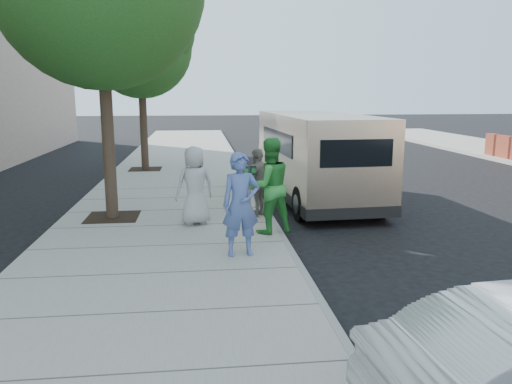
{
  "coord_description": "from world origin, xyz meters",
  "views": [
    {
      "loc": [
        -0.23,
        -9.37,
        3.04
      ],
      "look_at": [
        0.88,
        0.3,
        1.1
      ],
      "focal_mm": 35.0,
      "sensor_mm": 36.0,
      "label": 1
    }
  ],
  "objects_px": {
    "parking_meter": "(249,183)",
    "person_gray_shirt": "(195,186)",
    "person_striped_polo": "(258,182)",
    "van": "(316,155)",
    "person_green_shirt": "(269,186)",
    "person_officer": "(241,205)",
    "tree_far": "(141,42)"
  },
  "relations": [
    {
      "from": "parking_meter",
      "to": "person_striped_polo",
      "type": "relative_size",
      "value": 0.84
    },
    {
      "from": "tree_far",
      "to": "parking_meter",
      "type": "xyz_separation_m",
      "value": [
        3.09,
        -8.83,
        -3.75
      ]
    },
    {
      "from": "parking_meter",
      "to": "person_green_shirt",
      "type": "xyz_separation_m",
      "value": [
        0.36,
        -0.48,
        0.01
      ]
    },
    {
      "from": "van",
      "to": "person_striped_polo",
      "type": "relative_size",
      "value": 4.16
    },
    {
      "from": "van",
      "to": "person_green_shirt",
      "type": "bearing_deg",
      "value": -119.81
    },
    {
      "from": "person_green_shirt",
      "to": "person_gray_shirt",
      "type": "distance_m",
      "value": 1.77
    },
    {
      "from": "tree_far",
      "to": "parking_meter",
      "type": "height_order",
      "value": "tree_far"
    },
    {
      "from": "person_green_shirt",
      "to": "van",
      "type": "bearing_deg",
      "value": -131.84
    },
    {
      "from": "tree_far",
      "to": "person_striped_polo",
      "type": "xyz_separation_m",
      "value": [
        3.39,
        -7.86,
        -3.92
      ]
    },
    {
      "from": "person_officer",
      "to": "person_striped_polo",
      "type": "bearing_deg",
      "value": 70.29
    },
    {
      "from": "person_officer",
      "to": "person_green_shirt",
      "type": "height_order",
      "value": "person_green_shirt"
    },
    {
      "from": "person_officer",
      "to": "person_striped_polo",
      "type": "xyz_separation_m",
      "value": [
        0.65,
        2.87,
        -0.12
      ]
    },
    {
      "from": "tree_far",
      "to": "person_gray_shirt",
      "type": "bearing_deg",
      "value": -77.27
    },
    {
      "from": "parking_meter",
      "to": "person_gray_shirt",
      "type": "xyz_separation_m",
      "value": [
        -1.18,
        0.37,
        -0.11
      ]
    },
    {
      "from": "parking_meter",
      "to": "person_gray_shirt",
      "type": "relative_size",
      "value": 0.78
    },
    {
      "from": "person_officer",
      "to": "person_striped_polo",
      "type": "height_order",
      "value": "person_officer"
    },
    {
      "from": "person_gray_shirt",
      "to": "person_officer",
      "type": "bearing_deg",
      "value": 92.66
    },
    {
      "from": "van",
      "to": "tree_far",
      "type": "bearing_deg",
      "value": 130.21
    },
    {
      "from": "person_officer",
      "to": "person_green_shirt",
      "type": "distance_m",
      "value": 1.59
    },
    {
      "from": "tree_far",
      "to": "person_gray_shirt",
      "type": "relative_size",
      "value": 3.71
    },
    {
      "from": "person_officer",
      "to": "tree_far",
      "type": "bearing_deg",
      "value": 97.46
    },
    {
      "from": "tree_far",
      "to": "van",
      "type": "distance_m",
      "value": 8.53
    },
    {
      "from": "person_officer",
      "to": "person_green_shirt",
      "type": "relative_size",
      "value": 0.94
    },
    {
      "from": "person_green_shirt",
      "to": "person_striped_polo",
      "type": "bearing_deg",
      "value": -102.73
    },
    {
      "from": "tree_far",
      "to": "person_striped_polo",
      "type": "relative_size",
      "value": 4.01
    },
    {
      "from": "tree_far",
      "to": "van",
      "type": "relative_size",
      "value": 0.96
    },
    {
      "from": "person_officer",
      "to": "person_green_shirt",
      "type": "xyz_separation_m",
      "value": [
        0.71,
        1.42,
        0.06
      ]
    },
    {
      "from": "parking_meter",
      "to": "person_green_shirt",
      "type": "height_order",
      "value": "person_green_shirt"
    },
    {
      "from": "person_officer",
      "to": "person_gray_shirt",
      "type": "height_order",
      "value": "person_officer"
    },
    {
      "from": "person_striped_polo",
      "to": "parking_meter",
      "type": "bearing_deg",
      "value": 15.33
    },
    {
      "from": "parking_meter",
      "to": "tree_far",
      "type": "bearing_deg",
      "value": 100.28
    },
    {
      "from": "person_striped_polo",
      "to": "person_gray_shirt",
      "type": "bearing_deg",
      "value": -35.28
    }
  ]
}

